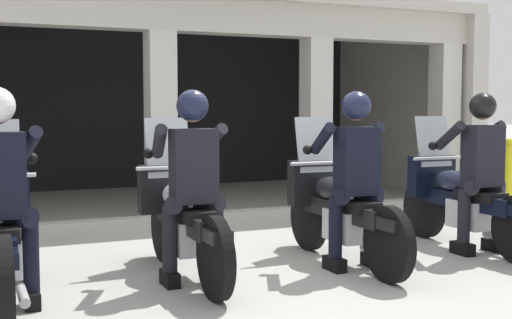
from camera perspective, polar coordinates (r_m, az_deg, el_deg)
The scene contains 10 objects.
ground_plane at distance 8.98m, azimuth -7.56°, elevation -4.82°, with size 80.00×80.00×0.00m, color #A8A59E.
station_building at distance 10.73m, azimuth -11.14°, elevation 6.91°, with size 10.13×4.25×3.01m.
kerb_strip at distance 8.32m, azimuth -7.12°, elevation -5.14°, with size 9.63×0.24×0.12m, color #B7B5AD.
motorcycle_center_left at distance 5.77m, azimuth -6.27°, elevation -4.95°, with size 0.62×2.04×1.35m.
police_officer_center_left at distance 5.45m, azimuth -5.44°, elevation -0.86°, with size 0.63×0.61×1.58m.
motorcycle_center_right at distance 6.28m, azimuth 7.01°, elevation -4.19°, with size 0.62×2.04×1.35m.
police_officer_center_right at distance 5.99m, azimuth 8.41°, elevation -0.41°, with size 0.63×0.61×1.58m.
motorcycle_far_right at distance 7.19m, azimuth 16.98°, elevation -3.26°, with size 0.62×2.04×1.35m.
police_officer_far_right at distance 6.93m, azimuth 18.57°, elevation 0.06°, with size 0.63×0.61×1.58m.
bollard_kerbside at distance 10.29m, azimuth 20.75°, elevation -1.08°, with size 0.14×0.14×1.01m.
Camera 1 is at (-2.41, -5.53, 1.44)m, focal length 46.94 mm.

